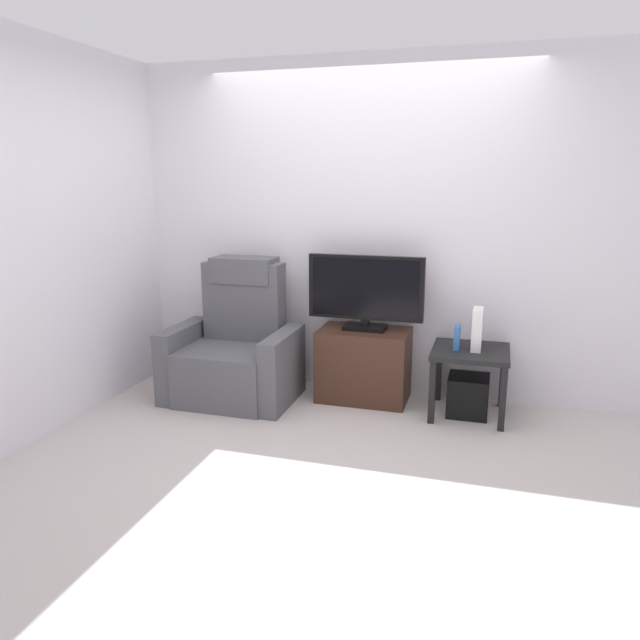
# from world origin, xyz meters

# --- Properties ---
(ground_plane) EXTENTS (6.40, 6.40, 0.00)m
(ground_plane) POSITION_xyz_m (0.00, 0.00, 0.00)
(ground_plane) COLOR #BCB2AD
(wall_back) EXTENTS (6.40, 0.06, 2.60)m
(wall_back) POSITION_xyz_m (0.00, 1.13, 1.30)
(wall_back) COLOR silver
(wall_back) RESTS_ON ground
(wall_side) EXTENTS (0.06, 4.48, 2.60)m
(wall_side) POSITION_xyz_m (-1.88, 0.00, 1.30)
(wall_side) COLOR silver
(wall_side) RESTS_ON ground
(tv_stand) EXTENTS (0.69, 0.43, 0.56)m
(tv_stand) POSITION_xyz_m (0.06, 0.85, 0.28)
(tv_stand) COLOR #3D2319
(tv_stand) RESTS_ON ground
(television) EXTENTS (0.89, 0.20, 0.57)m
(television) POSITION_xyz_m (0.06, 0.87, 0.86)
(television) COLOR black
(television) RESTS_ON tv_stand
(recliner_armchair) EXTENTS (0.98, 0.78, 1.08)m
(recliner_armchair) POSITION_xyz_m (-0.93, 0.64, 0.37)
(recliner_armchair) COLOR #515156
(recliner_armchair) RESTS_ON ground
(side_table) EXTENTS (0.54, 0.54, 0.50)m
(side_table) POSITION_xyz_m (0.86, 0.76, 0.41)
(side_table) COLOR black
(side_table) RESTS_ON ground
(subwoofer_box) EXTENTS (0.29, 0.29, 0.29)m
(subwoofer_box) POSITION_xyz_m (0.86, 0.76, 0.15)
(subwoofer_box) COLOR black
(subwoofer_box) RESTS_ON ground
(book_upright) EXTENTS (0.04, 0.11, 0.17)m
(book_upright) POSITION_xyz_m (0.76, 0.74, 0.58)
(book_upright) COLOR #3366B2
(book_upright) RESTS_ON side_table
(game_console) EXTENTS (0.07, 0.20, 0.30)m
(game_console) POSITION_xyz_m (0.89, 0.77, 0.65)
(game_console) COLOR white
(game_console) RESTS_ON side_table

